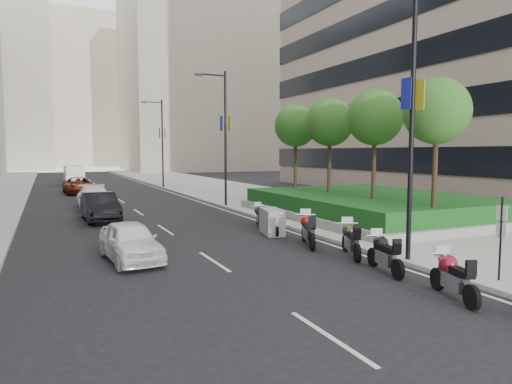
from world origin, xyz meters
TOP-DOWN VIEW (x-y plane):
  - ground at (0.00, 0.00)m, footprint 160.00×160.00m
  - sidewalk_right at (9.00, 30.00)m, footprint 10.00×100.00m
  - lane_edge at (3.70, 30.00)m, footprint 0.12×100.00m
  - lane_centre at (-1.50, 30.00)m, footprint 0.12×100.00m
  - building_cream_right at (22.00, 80.00)m, footprint 28.00×24.00m
  - building_cream_centre at (2.00, 120.00)m, footprint 30.00×24.00m
  - planter at (10.00, 10.00)m, footprint 10.00×14.00m
  - hedge at (10.00, 10.00)m, footprint 9.40×13.40m
  - tree_0 at (8.50, 4.00)m, footprint 2.80×2.80m
  - tree_1 at (8.50, 8.00)m, footprint 2.80×2.80m
  - tree_2 at (8.50, 12.00)m, footprint 2.80×2.80m
  - tree_3 at (8.50, 16.00)m, footprint 2.80×2.80m
  - lamp_post_0 at (4.14, 1.00)m, footprint 2.34×0.45m
  - lamp_post_1 at (4.14, 18.00)m, footprint 2.34×0.45m
  - lamp_post_2 at (4.14, 36.00)m, footprint 2.34×0.45m
  - parking_sign at (4.80, -2.00)m, footprint 0.06×0.32m
  - motorcycle_1 at (2.69, -2.30)m, footprint 0.90×2.12m
  - motorcycle_2 at (2.82, 0.45)m, footprint 0.79×2.18m
  - motorcycle_3 at (3.17, 2.63)m, footprint 1.08×2.18m
  - motorcycle_4 at (2.77, 4.90)m, footprint 1.09×2.30m
  - motorcycle_5 at (2.60, 7.75)m, footprint 1.17×2.01m
  - motorcycle_6 at (3.03, 10.01)m, footprint 0.85×1.94m
  - car_a at (-4.06, 5.32)m, footprint 1.93×4.09m
  - car_b at (-4.01, 15.35)m, footprint 1.79×4.70m
  - car_c at (-3.78, 21.18)m, footprint 2.21×5.16m
  - car_d at (-3.97, 33.06)m, footprint 2.66×5.32m
  - delivery_van at (-3.75, 44.88)m, footprint 2.00×5.04m

SIDE VIEW (x-z plane):
  - ground at x=0.00m, z-range 0.00..0.00m
  - lane_edge at x=3.70m, z-range 0.00..0.01m
  - lane_centre at x=-1.50m, z-range 0.00..0.01m
  - sidewalk_right at x=9.00m, z-range 0.00..0.15m
  - planter at x=10.00m, z-range 0.15..0.55m
  - motorcycle_6 at x=3.03m, z-range 0.03..1.03m
  - motorcycle_5 at x=2.60m, z-range 0.00..1.15m
  - motorcycle_1 at x=2.69m, z-range 0.04..1.12m
  - motorcycle_2 at x=2.82m, z-range 0.04..1.14m
  - motorcycle_3 at x=3.17m, z-range 0.04..1.19m
  - motorcycle_4 at x=2.77m, z-range 0.04..1.24m
  - car_a at x=-4.06m, z-range 0.00..1.35m
  - car_d at x=-3.97m, z-range 0.00..1.45m
  - car_c at x=-3.78m, z-range 0.00..1.48m
  - car_b at x=-4.01m, z-range 0.00..1.53m
  - hedge at x=10.00m, z-range 0.55..1.35m
  - delivery_van at x=-3.75m, z-range -0.07..2.03m
  - parking_sign at x=4.80m, z-range 0.21..2.71m
  - lamp_post_0 at x=4.14m, z-range 0.57..9.57m
  - lamp_post_1 at x=4.14m, z-range 0.57..9.57m
  - lamp_post_2 at x=4.14m, z-range 0.57..9.57m
  - tree_0 at x=8.50m, z-range 2.27..8.57m
  - tree_1 at x=8.50m, z-range 2.27..8.57m
  - tree_2 at x=8.50m, z-range 2.27..8.57m
  - tree_3 at x=8.50m, z-range 2.27..8.57m
  - building_cream_right at x=22.00m, z-range 0.00..36.00m
  - building_cream_centre at x=2.00m, z-range 0.00..38.00m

